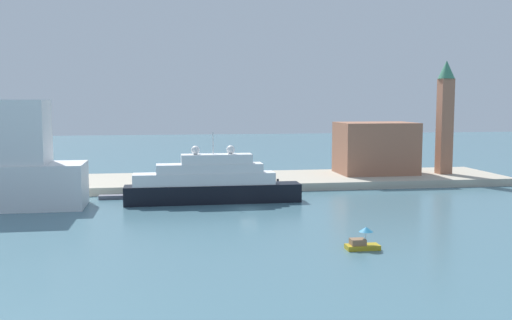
{
  "coord_description": "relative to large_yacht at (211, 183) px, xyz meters",
  "views": [
    {
      "loc": [
        -12.53,
        -87.0,
        16.48
      ],
      "look_at": [
        2.06,
        6.0,
        6.91
      ],
      "focal_mm": 41.05,
      "sensor_mm": 36.0,
      "label": 1
    }
  ],
  "objects": [
    {
      "name": "work_barge",
      "position": [
        -15.3,
        6.18,
        -2.84
      ],
      "size": [
        6.1,
        1.65,
        0.66
      ],
      "primitive_type": "cube",
      "color": "#595966",
      "rests_on": "ground"
    },
    {
      "name": "mooring_bollard",
      "position": [
        13.02,
        10.33,
        -1.32
      ],
      "size": [
        0.45,
        0.45,
        0.8
      ],
      "primitive_type": "cylinder",
      "color": "black",
      "rests_on": "quay_dock"
    },
    {
      "name": "ground",
      "position": [
        5.23,
        -6.55,
        -3.17
      ],
      "size": [
        400.0,
        400.0,
        0.0
      ],
      "primitive_type": "plane",
      "color": "slate"
    },
    {
      "name": "harbor_building",
      "position": [
        35.88,
        21.77,
        3.56
      ],
      "size": [
        15.49,
        10.89,
        10.56
      ],
      "primitive_type": "cube",
      "color": "#9E664C",
      "rests_on": "quay_dock"
    },
    {
      "name": "quay_dock",
      "position": [
        5.23,
        19.7,
        -2.45
      ],
      "size": [
        110.0,
        20.5,
        1.45
      ],
      "primitive_type": "cube",
      "color": "#B7AD99",
      "rests_on": "ground"
    },
    {
      "name": "person_figure",
      "position": [
        -2.72,
        17.47,
        -0.92
      ],
      "size": [
        0.36,
        0.36,
        1.74
      ],
      "color": "#334C8C",
      "rests_on": "quay_dock"
    },
    {
      "name": "large_yacht",
      "position": [
        0.0,
        0.0,
        0.0
      ],
      "size": [
        28.38,
        4.19,
        11.48
      ],
      "color": "black",
      "rests_on": "ground"
    },
    {
      "name": "small_motorboat",
      "position": [
        14.21,
        -32.5,
        -2.33
      ],
      "size": [
        3.73,
        1.7,
        2.54
      ],
      "color": "#B7991E",
      "rests_on": "ground"
    },
    {
      "name": "bell_tower",
      "position": [
        49.59,
        18.99,
        10.82
      ],
      "size": [
        3.42,
        3.42,
        23.16
      ],
      "color": "#9E664C",
      "rests_on": "quay_dock"
    },
    {
      "name": "parked_car",
      "position": [
        -6.65,
        17.84,
        -1.12
      ],
      "size": [
        4.54,
        1.81,
        1.39
      ],
      "color": "#1E4C99",
      "rests_on": "quay_dock"
    }
  ]
}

